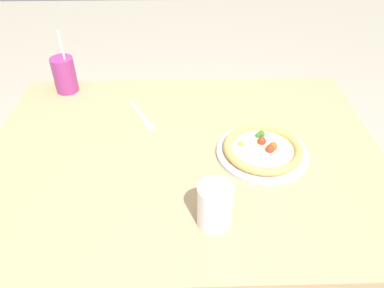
# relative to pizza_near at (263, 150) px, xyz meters

# --- Properties ---
(ground_plane) EXTENTS (8.00, 8.00, 0.00)m
(ground_plane) POSITION_rel_pizza_near_xyz_m (-0.25, 0.02, -0.77)
(ground_plane) COLOR #9E9384
(dining_table) EXTENTS (1.27, 0.95, 0.75)m
(dining_table) POSITION_rel_pizza_near_xyz_m (-0.25, 0.02, -0.12)
(dining_table) COLOR tan
(dining_table) RESTS_ON ground
(pizza_near) EXTENTS (0.29, 0.29, 0.04)m
(pizza_near) POSITION_rel_pizza_near_xyz_m (0.00, 0.00, 0.00)
(pizza_near) COLOR #B7B7BC
(pizza_near) RESTS_ON dining_table
(drink_cup_colored) EXTENTS (0.09, 0.09, 0.25)m
(drink_cup_colored) POSITION_rel_pizza_near_xyz_m (-0.71, 0.42, 0.05)
(drink_cup_colored) COLOR #8C2D72
(drink_cup_colored) RESTS_ON dining_table
(water_cup_clear) EXTENTS (0.09, 0.09, 0.12)m
(water_cup_clear) POSITION_rel_pizza_near_xyz_m (-0.17, -0.27, 0.04)
(water_cup_clear) COLOR silver
(water_cup_clear) RESTS_ON dining_table
(fork) EXTENTS (0.11, 0.19, 0.00)m
(fork) POSITION_rel_pizza_near_xyz_m (-0.40, 0.22, -0.02)
(fork) COLOR silver
(fork) RESTS_ON dining_table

